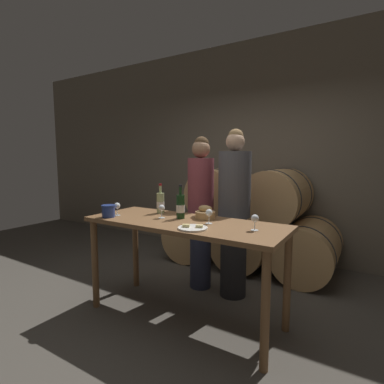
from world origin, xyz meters
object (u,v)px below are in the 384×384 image
bread_basket (205,214)px  person_left (201,210)px  person_right (234,212)px  cheese_plate (193,228)px  blue_crock (108,211)px  wine_bottle_red (181,207)px  wine_glass_far_left (117,206)px  wine_glass_left (162,209)px  tasting_table (184,234)px  wine_glass_center (209,213)px  wine_bottle_white (160,203)px  wine_glass_right (255,219)px

bread_basket → person_left: bearing=124.4°
person_right → bread_basket: size_ratio=9.66×
cheese_plate → blue_crock: bearing=-178.5°
wine_bottle_red → person_right: bearing=63.9°
wine_glass_far_left → wine_glass_left: (0.45, 0.13, 0.00)m
blue_crock → cheese_plate: size_ratio=0.54×
tasting_table → wine_glass_center: size_ratio=14.39×
wine_bottle_white → wine_glass_right: (1.08, -0.19, -0.01)m
person_right → blue_crock: bearing=-135.2°
wine_glass_left → wine_glass_center: (0.49, 0.02, 0.00)m
wine_glass_center → wine_glass_far_left: bearing=-170.5°
tasting_table → cheese_plate: 0.33m
bread_basket → wine_glass_far_left: 0.88m
wine_glass_center → wine_glass_right: 0.42m
wine_bottle_red → wine_glass_right: bearing=-5.8°
person_left → blue_crock: person_left is taller
bread_basket → wine_glass_left: 0.41m
cheese_plate → wine_glass_right: (0.44, 0.21, 0.08)m
blue_crock → wine_glass_center: size_ratio=1.01×
cheese_plate → wine_bottle_red: bearing=137.2°
bread_basket → wine_glass_right: 0.58m
person_left → wine_bottle_red: 0.61m
person_left → bread_basket: 0.59m
bread_basket → wine_glass_right: (0.55, -0.18, 0.04)m
tasting_table → cheese_plate: cheese_plate is taller
wine_bottle_red → wine_bottle_white: size_ratio=1.05×
tasting_table → wine_bottle_white: bearing=154.5°
person_left → wine_glass_left: size_ratio=13.42×
wine_bottle_white → bread_basket: size_ratio=1.65×
person_right → wine_bottle_white: bearing=-142.8°
wine_bottle_white → wine_glass_left: 0.26m
wine_bottle_white → wine_glass_left: wine_bottle_white is taller
blue_crock → wine_glass_center: (0.96, 0.26, 0.03)m
wine_bottle_red → wine_glass_far_left: (-0.61, -0.21, -0.02)m
tasting_table → wine_glass_left: (-0.25, 0.00, 0.21)m
wine_bottle_white → wine_glass_left: bearing=-49.5°
person_right → wine_bottle_red: (-0.29, -0.58, 0.12)m
bread_basket → wine_bottle_red: bearing=-153.7°
person_left → wine_bottle_red: bearing=-78.3°
tasting_table → wine_bottle_red: wine_bottle_red is taller
wine_glass_left → bread_basket: bearing=26.3°
person_right → wine_glass_center: person_right is taller
wine_bottle_red → bread_basket: wine_bottle_red is taller
person_right → wine_bottle_white: (-0.62, -0.47, 0.11)m
blue_crock → cheese_plate: blue_crock is taller
wine_glass_center → tasting_table: bearing=-173.7°
person_right → cheese_plate: size_ratio=7.39×
wine_glass_far_left → wine_glass_right: same height
blue_crock → wine_glass_left: 0.52m
wine_glass_left → wine_bottle_white: bearing=130.5°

